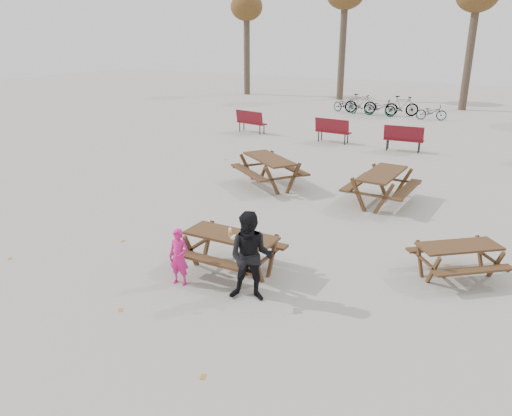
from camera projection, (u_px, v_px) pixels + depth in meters
The scene contains 13 objects.
ground at pixel (232, 270), 9.86m from camera, with size 80.00×80.00×0.00m, color gray.
main_picnic_table at pixel (231, 243), 9.66m from camera, with size 1.80×1.45×0.78m.
food_tray at pixel (236, 238), 9.37m from camera, with size 0.18×0.11×0.04m, color white.
bread_roll at pixel (236, 236), 9.35m from camera, with size 0.14×0.06×0.05m, color tan.
soda_bottle at pixel (230, 232), 9.49m from camera, with size 0.07×0.07×0.17m.
child at pixel (179, 257), 9.18m from camera, with size 0.40×0.26×1.09m, color #D21A77.
adult at pixel (251, 257), 8.55m from camera, with size 0.79×0.61×1.62m, color black.
picnic_table_east at pixel (457, 261), 9.50m from camera, with size 1.54×1.24×0.66m, color #392314, non-canonical shape.
picnic_table_north at pixel (269, 172), 15.04m from camera, with size 2.05×1.66×0.88m, color #392314, non-canonical shape.
picnic_table_far at pixel (381, 188), 13.52m from camera, with size 2.04×1.64×0.88m, color #392314, non-canonical shape.
park_bench_row at pixel (374, 134), 20.16m from camera, with size 13.49×1.15×1.03m.
bicycle_row at pixel (381, 106), 27.59m from camera, with size 6.49×1.53×1.09m.
fallen_leaves at pixel (306, 233), 11.69m from camera, with size 11.00×11.00×0.01m, color #AD6C29, non-canonical shape.
Camera 1 is at (4.71, -7.53, 4.49)m, focal length 35.00 mm.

